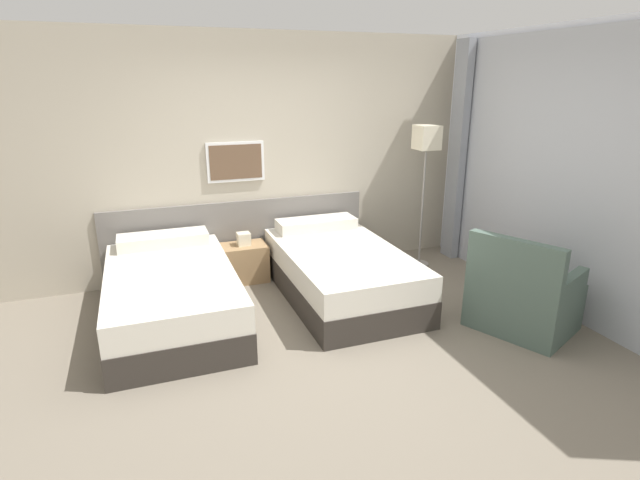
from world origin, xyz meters
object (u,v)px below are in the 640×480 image
(bed_near_door, at_px, (172,295))
(floor_lamp, at_px, (426,148))
(armchair, at_px, (522,299))
(nightstand, at_px, (245,262))
(bed_near_window, at_px, (340,272))

(bed_near_door, height_order, floor_lamp, floor_lamp)
(floor_lamp, bearing_deg, armchair, -90.07)
(armchair, bearing_deg, nightstand, 21.91)
(nightstand, relative_size, floor_lamp, 0.33)
(nightstand, height_order, armchair, armchair)
(nightstand, bearing_deg, armchair, -43.51)
(bed_near_door, distance_m, nightstand, 1.15)
(bed_near_window, bearing_deg, nightstand, 138.11)
(armchair, bearing_deg, floor_lamp, -24.66)
(bed_near_door, height_order, armchair, armchair)
(bed_near_door, xyz_separation_m, bed_near_window, (1.71, 0.00, 0.00))
(bed_near_door, distance_m, armchair, 3.24)
(floor_lamp, bearing_deg, nightstand, 173.48)
(nightstand, bearing_deg, bed_near_window, -41.89)
(bed_near_window, relative_size, nightstand, 3.56)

